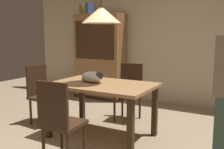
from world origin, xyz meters
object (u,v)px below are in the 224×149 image
(chair_near_front, at_px, (59,119))
(dining_table, at_px, (102,91))
(pendant_lamp, at_px, (101,14))
(chair_left_side, at_px, (41,92))
(cat_sleeping, at_px, (93,77))
(chair_far_back, at_px, (129,89))
(book_yellow_short, at_px, (86,10))
(book_blue_wide, at_px, (90,9))
(hutch_bookcase, at_px, (100,58))
(book_green_slim, at_px, (88,9))
(book_brown_thick, at_px, (84,10))

(chair_near_front, bearing_deg, dining_table, 90.30)
(pendant_lamp, bearing_deg, chair_near_front, -89.70)
(chair_left_side, distance_m, pendant_lamp, 1.61)
(chair_near_front, relative_size, cat_sleeping, 2.32)
(chair_left_side, height_order, pendant_lamp, pendant_lamp)
(chair_far_back, relative_size, chair_near_front, 1.00)
(chair_left_side, xyz_separation_m, book_yellow_short, (-0.44, 1.89, 1.43))
(book_yellow_short, bearing_deg, book_blue_wide, 0.00)
(dining_table, bearing_deg, hutch_bookcase, 122.74)
(hutch_bookcase, bearing_deg, cat_sleeping, -60.49)
(chair_near_front, height_order, book_blue_wide, book_blue_wide)
(chair_left_side, xyz_separation_m, pendant_lamp, (1.13, -0.01, 1.15))
(book_green_slim, bearing_deg, chair_far_back, -34.04)
(chair_left_side, bearing_deg, chair_near_front, -38.01)
(book_yellow_short, bearing_deg, dining_table, -50.44)
(pendant_lamp, bearing_deg, chair_left_side, 179.65)
(chair_near_front, relative_size, book_yellow_short, 4.65)
(cat_sleeping, bearing_deg, dining_table, -5.96)
(chair_near_front, distance_m, book_blue_wide, 3.46)
(chair_near_front, relative_size, hutch_bookcase, 0.50)
(cat_sleeping, bearing_deg, book_yellow_short, 126.89)
(chair_far_back, relative_size, book_brown_thick, 3.88)
(pendant_lamp, relative_size, book_yellow_short, 6.50)
(chair_left_side, bearing_deg, book_green_slim, 101.68)
(dining_table, distance_m, cat_sleeping, 0.24)
(chair_near_front, height_order, book_yellow_short, book_yellow_short)
(hutch_bookcase, xyz_separation_m, book_blue_wide, (-0.24, 0.00, 1.08))
(chair_far_back, bearing_deg, cat_sleeping, -99.92)
(pendant_lamp, distance_m, book_brown_thick, 2.53)
(pendant_lamp, relative_size, hutch_bookcase, 0.70)
(cat_sleeping, distance_m, hutch_bookcase, 2.17)
(chair_left_side, relative_size, pendant_lamp, 0.72)
(cat_sleeping, height_order, book_green_slim, book_green_slim)
(pendant_lamp, bearing_deg, book_yellow_short, 129.56)
(chair_left_side, relative_size, cat_sleeping, 2.32)
(cat_sleeping, height_order, pendant_lamp, pendant_lamp)
(chair_left_side, height_order, cat_sleeping, chair_left_side)
(book_brown_thick, bearing_deg, pendant_lamp, -49.23)
(chair_far_back, xyz_separation_m, hutch_bookcase, (-1.22, 1.02, 0.38))
(hutch_bookcase, bearing_deg, chair_near_front, -66.18)
(dining_table, relative_size, hutch_bookcase, 0.76)
(dining_table, height_order, cat_sleeping, cat_sleeping)
(chair_far_back, distance_m, book_blue_wide, 2.30)
(pendant_lamp, bearing_deg, hutch_bookcase, 122.74)
(pendant_lamp, relative_size, book_green_slim, 5.00)
(chair_near_front, height_order, chair_left_side, same)
(dining_table, xyz_separation_m, hutch_bookcase, (-1.22, 1.90, 0.24))
(chair_far_back, relative_size, book_blue_wide, 3.88)
(chair_far_back, bearing_deg, book_yellow_short, 146.84)
(hutch_bookcase, height_order, book_green_slim, book_green_slim)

